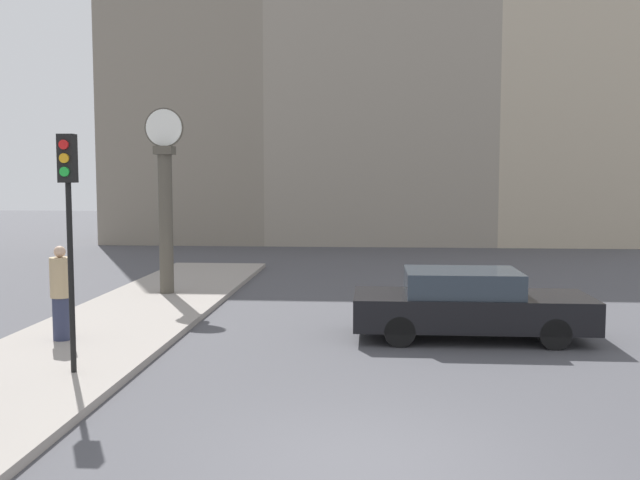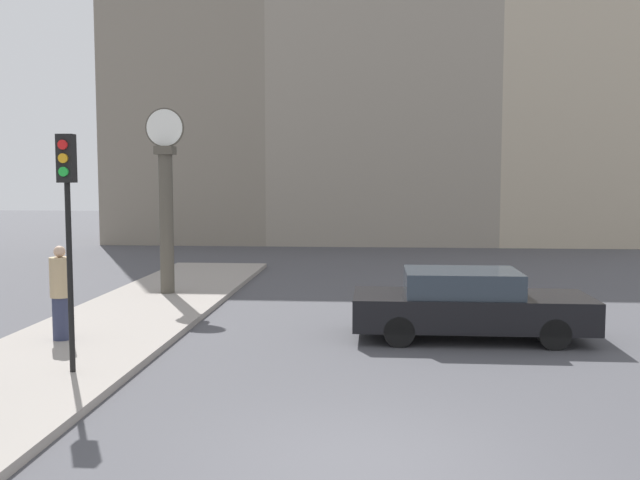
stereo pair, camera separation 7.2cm
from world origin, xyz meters
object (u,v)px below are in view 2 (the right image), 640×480
traffic_light_near (68,203)px  pedestrian_tan_coat (61,293)px  street_clock (166,205)px  sedan_car (468,304)px

traffic_light_near → pedestrian_tan_coat: size_ratio=2.09×
street_clock → pedestrian_tan_coat: size_ratio=2.73×
traffic_light_near → pedestrian_tan_coat: bearing=118.0°
sedan_car → street_clock: (-7.51, 4.33, 1.82)m
sedan_car → pedestrian_tan_coat: bearing=-170.6°
street_clock → pedestrian_tan_coat: street_clock is taller
sedan_car → pedestrian_tan_coat: pedestrian_tan_coat is taller
traffic_light_near → street_clock: size_ratio=0.76×
street_clock → traffic_light_near: bearing=-84.4°
traffic_light_near → street_clock: (-0.76, 7.84, -0.33)m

